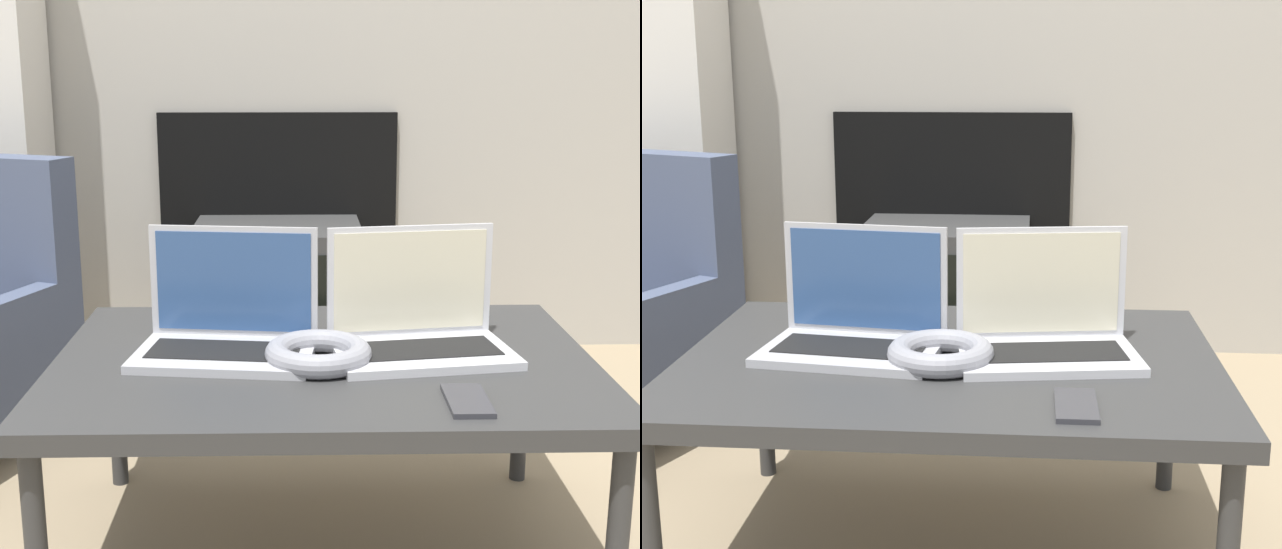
% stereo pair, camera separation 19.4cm
% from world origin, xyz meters
% --- Properties ---
extents(table, '(1.00, 0.71, 0.41)m').
position_xyz_m(table, '(0.00, 0.29, 0.38)').
color(table, '#333333').
rests_on(table, ground_plane).
extents(laptop_left, '(0.35, 0.25, 0.23)m').
position_xyz_m(laptop_left, '(-0.18, 0.31, 0.46)').
color(laptop_left, '#B2B2B7').
rests_on(laptop_left, table).
extents(laptop_right, '(0.35, 0.25, 0.23)m').
position_xyz_m(laptop_right, '(0.18, 0.31, 0.46)').
color(laptop_right, silver).
rests_on(laptop_right, table).
extents(headphones, '(0.20, 0.20, 0.04)m').
position_xyz_m(headphones, '(-0.01, 0.24, 0.43)').
color(headphones, gray).
rests_on(headphones, table).
extents(phone, '(0.07, 0.14, 0.01)m').
position_xyz_m(phone, '(0.23, 0.04, 0.41)').
color(phone, '#333338').
rests_on(phone, table).
extents(tv, '(0.51, 0.41, 0.46)m').
position_xyz_m(tv, '(-0.11, 1.38, 0.23)').
color(tv, '#383838').
rests_on(tv, ground_plane).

